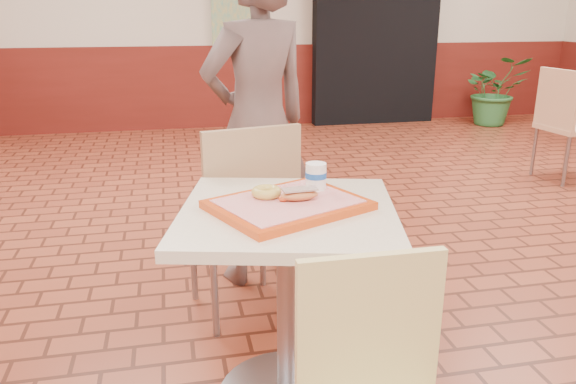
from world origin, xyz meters
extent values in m
cube|color=brown|center=(0.00, 0.00, 0.00)|extent=(8.00, 10.00, 0.01)
cube|color=beige|center=(0.00, 5.00, 1.50)|extent=(8.00, 0.01, 3.00)
cube|color=#591711|center=(0.00, 4.98, 0.50)|extent=(8.00, 0.04, 1.00)
cube|color=black|center=(1.20, 4.88, 1.10)|extent=(1.60, 0.22, 2.20)
cube|color=beige|center=(-1.03, -0.32, 0.75)|extent=(0.73, 0.73, 0.04)
cylinder|color=gray|center=(-1.03, -0.32, 0.36)|extent=(0.08, 0.08, 0.73)
cube|color=#E5D689|center=(-0.94, -0.88, 0.63)|extent=(0.39, 0.03, 0.42)
cube|color=tan|center=(-1.12, 0.40, 0.45)|extent=(0.52, 0.52, 0.04)
cube|color=tan|center=(-1.08, 0.20, 0.71)|extent=(0.43, 0.12, 0.48)
cylinder|color=gray|center=(-0.97, 0.62, 0.21)|extent=(0.03, 0.03, 0.43)
cylinder|color=gray|center=(-1.34, 0.54, 0.21)|extent=(0.03, 0.03, 0.43)
cylinder|color=gray|center=(-0.90, 0.25, 0.21)|extent=(0.03, 0.03, 0.43)
cylinder|color=gray|center=(-1.26, 0.18, 0.21)|extent=(0.03, 0.03, 0.43)
imported|color=brown|center=(-0.97, 0.75, 0.85)|extent=(0.73, 0.61, 1.71)
cube|color=#C33E0E|center=(-1.03, -0.32, 0.78)|extent=(0.48, 0.37, 0.03)
cube|color=#E18585|center=(-1.03, -0.32, 0.79)|extent=(0.43, 0.32, 0.00)
torus|color=gold|center=(-1.10, -0.26, 0.81)|extent=(0.13, 0.13, 0.03)
ellipsoid|color=#C16A38|center=(-1.00, -0.32, 0.81)|extent=(0.13, 0.07, 0.04)
cube|color=silver|center=(-1.00, -0.32, 0.83)|extent=(0.12, 0.06, 0.01)
ellipsoid|color=#C0431A|center=(-1.05, -0.32, 0.81)|extent=(0.03, 0.03, 0.02)
cylinder|color=white|center=(-0.91, -0.21, 0.84)|extent=(0.07, 0.07, 0.10)
cylinder|color=blue|center=(-0.91, -0.21, 0.85)|extent=(0.08, 0.08, 0.02)
cube|color=#E6B78A|center=(1.95, 2.06, 0.45)|extent=(0.49, 0.49, 0.04)
cube|color=#E6B78A|center=(1.75, 2.03, 0.71)|extent=(0.08, 0.44, 0.48)
cylinder|color=gray|center=(2.12, 2.27, 0.21)|extent=(0.03, 0.03, 0.43)
cylinder|color=gray|center=(1.79, 1.85, 0.21)|extent=(0.03, 0.03, 0.43)
cylinder|color=gray|center=(1.74, 2.22, 0.21)|extent=(0.03, 0.03, 0.43)
imported|color=#2B6C34|center=(2.65, 4.40, 0.44)|extent=(0.89, 0.80, 0.87)
camera|label=1|loc=(-1.41, -2.07, 1.41)|focal=35.00mm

